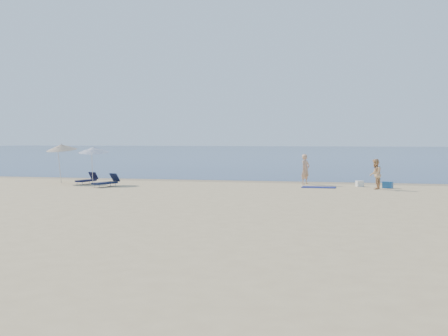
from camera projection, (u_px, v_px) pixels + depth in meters
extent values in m
plane|color=tan|center=(148.00, 234.00, 15.59)|extent=(160.00, 160.00, 0.00)
cube|color=#0B1A45|center=(326.00, 152.00, 112.85)|extent=(240.00, 160.00, 0.01)
cube|color=#847254|center=(261.00, 182.00, 34.46)|extent=(240.00, 1.60, 0.00)
imported|color=tan|center=(305.00, 169.00, 32.45)|extent=(0.69, 0.76, 1.75)
imported|color=tan|center=(375.00, 174.00, 29.31)|extent=(0.74, 0.87, 1.59)
cube|color=#101651|center=(319.00, 187.00, 30.37)|extent=(1.82, 1.03, 0.03)
cube|color=white|center=(360.00, 184.00, 31.00)|extent=(0.47, 0.44, 0.32)
cube|color=#1B5496|center=(388.00, 185.00, 29.95)|extent=(0.59, 0.51, 0.36)
cylinder|color=silver|center=(92.00, 167.00, 32.42)|extent=(0.09, 0.27, 2.06)
cone|color=white|center=(94.00, 150.00, 32.59)|extent=(2.13, 2.14, 0.51)
sphere|color=silver|center=(94.00, 147.00, 32.58)|extent=(0.06, 0.06, 0.06)
cylinder|color=silver|center=(59.00, 165.00, 33.28)|extent=(0.11, 0.31, 2.19)
cone|color=beige|center=(62.00, 147.00, 33.48)|extent=(2.20, 2.22, 0.57)
sphere|color=silver|center=(61.00, 144.00, 33.47)|extent=(0.06, 0.06, 0.06)
cube|color=#121433|center=(86.00, 181.00, 32.63)|extent=(0.79, 1.44, 0.09)
cube|color=#121433|center=(93.00, 176.00, 33.23)|extent=(0.56, 0.44, 0.44)
cylinder|color=#A5A5AD|center=(89.00, 183.00, 32.54)|extent=(0.03, 0.03, 0.20)
cube|color=#131A36|center=(105.00, 183.00, 30.73)|extent=(1.07, 1.55, 0.10)
cube|color=#131A36|center=(115.00, 177.00, 31.30)|extent=(0.63, 0.54, 0.47)
cylinder|color=#A5A5AD|center=(108.00, 185.00, 30.61)|extent=(0.03, 0.03, 0.21)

